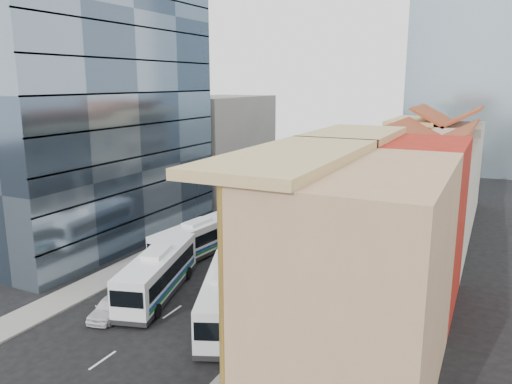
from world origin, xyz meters
The scene contains 14 objects.
ground centered at (0.00, 0.00, 0.00)m, with size 200.00×200.00×0.00m, color black.
sidewalk_right centered at (8.50, 22.00, 0.07)m, with size 3.00×90.00×0.15m, color slate.
sidewalk_left centered at (-8.50, 22.00, 0.07)m, with size 3.00×90.00×0.15m, color slate.
shophouse_tan centered at (14.00, 5.00, 6.00)m, with size 8.00×14.00×12.00m, color tan.
shophouse_red centered at (14.00, 17.00, 6.00)m, with size 8.00×10.00×12.00m, color #A51F12.
shophouse_cream_near centered at (14.00, 26.50, 5.00)m, with size 8.00×9.00×10.00m, color beige.
shophouse_cream_mid centered at (14.00, 35.50, 5.00)m, with size 8.00×9.00×10.00m, color beige.
shophouse_cream_far centered at (14.00, 46.00, 5.50)m, with size 8.00×12.00×11.00m, color beige.
office_tower centered at (-17.00, 19.00, 15.00)m, with size 12.00×26.00×30.00m, color #39495B.
office_block_far centered at (-16.00, 42.00, 7.00)m, with size 10.00×18.00×14.00m, color gray.
bus_left_near centered at (-2.66, 10.00, 1.82)m, with size 2.66×11.36×3.64m, color white, non-canonical shape.
bus_left_far centered at (-4.63, 18.63, 1.75)m, with size 2.55×10.90×3.50m, color white, non-canonical shape.
bus_right centered at (4.02, 8.53, 1.79)m, with size 2.62×11.18×3.59m, color white, non-canonical shape.
sedan_left centered at (-3.47, 5.56, 0.72)m, with size 1.70×4.22×1.43m, color silver.
Camera 1 is at (19.71, -18.84, 16.02)m, focal length 35.00 mm.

